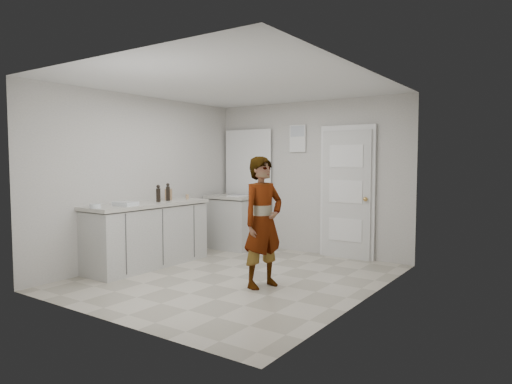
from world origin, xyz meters
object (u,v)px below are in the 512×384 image
Objects in this scene: baking_dish at (125,204)px; egg_bowl at (95,206)px; cake_mix_box at (168,194)px; oil_cruet_a at (158,194)px; spice_jar at (187,197)px; person at (263,222)px; oil_cruet_b at (168,192)px.

egg_bowl reaches higher than baking_dish.
cake_mix_box is 1.43m from egg_bowl.
oil_cruet_a is at bearing 92.75° from baking_dish.
spice_jar reaches higher than baking_dish.
person is at bearing -27.69° from cake_mix_box.
oil_cruet_b reaches higher than cake_mix_box.
cake_mix_box is 0.67× the size of oil_cruet_a.
egg_bowl is at bearing -99.60° from cake_mix_box.
oil_cruet_a is at bearing 101.89° from person.
person reaches higher than cake_mix_box.
spice_jar is at bearing 88.65° from egg_bowl.
cake_mix_box is at bearing -124.60° from spice_jar.
cake_mix_box is 2.28× the size of spice_jar.
baking_dish is (0.06, -0.85, -0.10)m from oil_cruet_b.
egg_bowl is (0.13, -1.42, -0.06)m from cake_mix_box.
oil_cruet_b is at bearing 96.88° from oil_cruet_a.
person is 2.15m from cake_mix_box.
spice_jar is at bearing 84.81° from person.
spice_jar is (0.17, 0.24, -0.05)m from cake_mix_box.
egg_bowl is at bearing -91.58° from oil_cruet_a.
person is at bearing -20.61° from spice_jar.
person is 11.01× the size of egg_bowl.
person is 5.91× the size of oil_cruet_b.
oil_cruet_a reaches higher than egg_bowl.
spice_jar is at bearing 84.49° from oil_cruet_b.
oil_cruet_a is 1.07m from egg_bowl.
oil_cruet_b is at bearing 93.83° from baking_dish.
spice_jar reaches higher than egg_bowl.
person is 1.95m from oil_cruet_a.
cake_mix_box reaches higher than baking_dish.
oil_cruet_a reaches higher than baking_dish.
spice_jar is 0.39m from oil_cruet_b.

